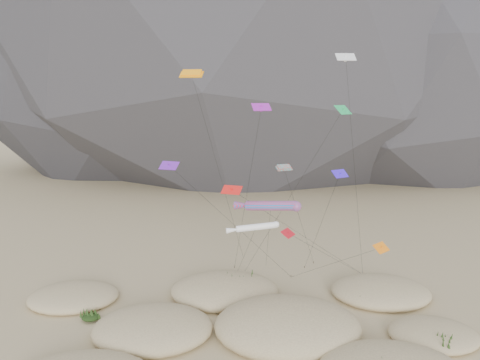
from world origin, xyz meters
The scene contains 8 objects.
dunes centered at (-1.56, 3.93, 0.71)m, with size 49.37×36.79×4.14m.
dune_grass centered at (-1.47, 3.34, 0.82)m, with size 40.71×28.97×1.48m.
kite_stakes centered at (2.54, 22.45, 0.15)m, with size 22.28×5.64×0.30m.
rainbow_tube_kite centered at (0.99, 10.29, 12.41)m, with size 7.28×16.90×13.29m.
white_tube_kite centered at (-0.73, 8.12, 10.57)m, with size 5.72×13.06×11.15m.
orange_parafoil centered at (-7.63, 17.15, 26.60)m, with size 8.08×11.96×27.42m.
multi_parafoil centered at (3.13, 13.89, 15.86)m, with size 7.25×13.71×16.51m.
delta_kites centered at (3.78, 11.54, 17.41)m, with size 26.45×20.77×28.85m.
Camera 1 is at (-3.48, -39.62, 24.09)m, focal length 35.00 mm.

